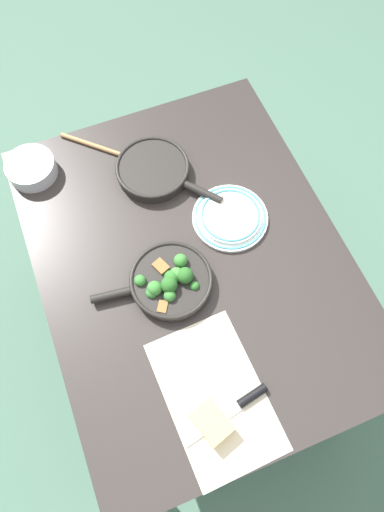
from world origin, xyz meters
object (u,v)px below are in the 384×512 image
cheese_block (212,422)px  grater_knife (239,405)px  prep_bowl_steel (31,168)px  skillet_eggs (154,170)px  skillet_broccoli (170,281)px  wooden_spoon (122,155)px  dinner_plate_stack (230,217)px

cheese_block → grater_knife: bearing=-81.2°
grater_knife → prep_bowl_steel: (0.91, 0.32, 0.02)m
skillet_eggs → prep_bowl_steel: size_ratio=2.01×
skillet_broccoli → wooden_spoon: bearing=-84.0°
wooden_spoon → grater_knife: grater_knife is taller
skillet_eggs → dinner_plate_stack: 0.29m
skillet_eggs → grater_knife: skillet_eggs is taller
wooden_spoon → grater_knife: (-0.86, -0.03, 0.00)m
skillet_eggs → wooden_spoon: skillet_eggs is taller
cheese_block → dinner_plate_stack: (0.53, -0.28, -0.01)m
wooden_spoon → prep_bowl_steel: prep_bowl_steel is taller
skillet_eggs → wooden_spoon: 0.13m
wooden_spoon → dinner_plate_stack: 0.42m
wooden_spoon → grater_knife: size_ratio=1.11×
skillet_broccoli → wooden_spoon: size_ratio=1.24×
wooden_spoon → prep_bowl_steel: bearing=-145.3°
skillet_broccoli → cheese_block: size_ratio=3.03×
wooden_spoon → cheese_block: 0.88m
grater_knife → cheese_block: size_ratio=2.22×
skillet_eggs → prep_bowl_steel: (0.15, 0.36, 0.00)m
prep_bowl_steel → cheese_block: bearing=-165.3°
skillet_eggs → cheese_block: size_ratio=2.74×
skillet_eggs → grater_knife: (-0.76, 0.04, -0.01)m
skillet_broccoli → skillet_eggs: skillet_broccoli is taller
grater_knife → prep_bowl_steel: size_ratio=1.63×
dinner_plate_stack → skillet_eggs: bearing=33.6°
prep_bowl_steel → skillet_eggs: bearing=-112.2°
grater_knife → dinner_plate_stack: dinner_plate_stack is taller
grater_knife → prep_bowl_steel: prep_bowl_steel is taller
grater_knife → dinner_plate_stack: size_ratio=1.10×
wooden_spoon → dinner_plate_stack: (-0.35, -0.24, 0.01)m
skillet_broccoli → grater_knife: 0.38m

